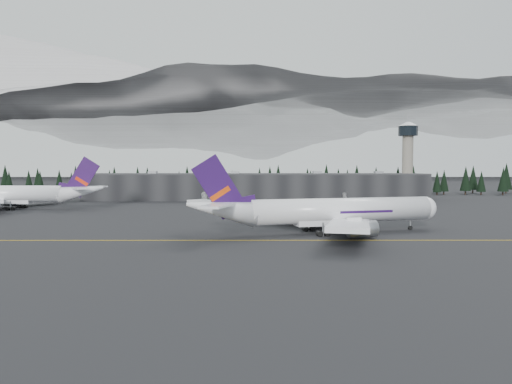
{
  "coord_description": "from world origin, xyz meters",
  "views": [
    {
      "loc": [
        -0.28,
        -96.76,
        15.12
      ],
      "look_at": [
        0.0,
        20.0,
        9.0
      ],
      "focal_mm": 32.0,
      "sensor_mm": 36.0,
      "label": 1
    }
  ],
  "objects_px": {
    "jet_parked": "(13,194)",
    "gse_vehicle_a": "(204,203)",
    "control_tower": "(408,151)",
    "terminal": "(255,186)",
    "jet_main": "(321,211)",
    "gse_vehicle_b": "(345,200)"
  },
  "relations": [
    {
      "from": "jet_parked",
      "to": "gse_vehicle_a",
      "type": "relative_size",
      "value": 12.8
    },
    {
      "from": "jet_parked",
      "to": "gse_vehicle_a",
      "type": "bearing_deg",
      "value": -162.47
    },
    {
      "from": "control_tower",
      "to": "jet_parked",
      "type": "bearing_deg",
      "value": -160.84
    },
    {
      "from": "terminal",
      "to": "jet_main",
      "type": "bearing_deg",
      "value": -82.71
    },
    {
      "from": "terminal",
      "to": "jet_parked",
      "type": "distance_m",
      "value": 104.54
    },
    {
      "from": "control_tower",
      "to": "gse_vehicle_a",
      "type": "height_order",
      "value": "control_tower"
    },
    {
      "from": "control_tower",
      "to": "jet_main",
      "type": "bearing_deg",
      "value": -116.59
    },
    {
      "from": "gse_vehicle_b",
      "to": "control_tower",
      "type": "bearing_deg",
      "value": 89.1
    },
    {
      "from": "terminal",
      "to": "control_tower",
      "type": "bearing_deg",
      "value": 2.29
    },
    {
      "from": "control_tower",
      "to": "gse_vehicle_a",
      "type": "xyz_separation_m",
      "value": [
        -96.49,
        -34.4,
        -22.69
      ]
    },
    {
      "from": "jet_main",
      "to": "jet_parked",
      "type": "height_order",
      "value": "jet_parked"
    },
    {
      "from": "jet_main",
      "to": "terminal",
      "type": "bearing_deg",
      "value": 82.32
    },
    {
      "from": "terminal",
      "to": "jet_main",
      "type": "height_order",
      "value": "jet_main"
    },
    {
      "from": "jet_main",
      "to": "jet_parked",
      "type": "distance_m",
      "value": 121.85
    },
    {
      "from": "jet_parked",
      "to": "gse_vehicle_a",
      "type": "distance_m",
      "value": 71.8
    },
    {
      "from": "gse_vehicle_a",
      "to": "terminal",
      "type": "bearing_deg",
      "value": 35.92
    },
    {
      "from": "jet_main",
      "to": "gse_vehicle_b",
      "type": "xyz_separation_m",
      "value": [
        25.26,
        99.5,
        -4.4
      ]
    },
    {
      "from": "gse_vehicle_b",
      "to": "jet_main",
      "type": "bearing_deg",
      "value": -45.63
    },
    {
      "from": "jet_parked",
      "to": "gse_vehicle_a",
      "type": "xyz_separation_m",
      "value": [
        67.94,
        22.72,
        -4.77
      ]
    },
    {
      "from": "jet_main",
      "to": "gse_vehicle_b",
      "type": "relative_size",
      "value": 14.22
    },
    {
      "from": "gse_vehicle_a",
      "to": "jet_parked",
      "type": "bearing_deg",
      "value": 178.81
    },
    {
      "from": "terminal",
      "to": "gse_vehicle_b",
      "type": "height_order",
      "value": "terminal"
    }
  ]
}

